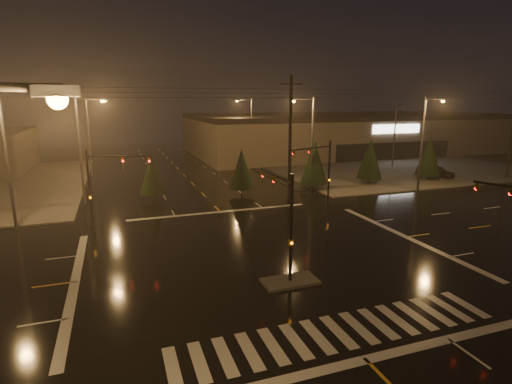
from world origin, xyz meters
TOP-DOWN VIEW (x-y plane):
  - ground at (0.00, 0.00)m, footprint 140.00×140.00m
  - sidewalk_ne at (30.00, 30.00)m, footprint 36.00×36.00m
  - median_island at (0.00, -4.00)m, footprint 3.00×1.60m
  - crosswalk at (0.00, -9.00)m, footprint 15.00×2.60m
  - stop_bar_near at (0.00, -11.00)m, footprint 16.00×0.50m
  - stop_bar_far at (0.00, 11.00)m, footprint 16.00×0.50m
  - parking_lot at (35.00, 28.00)m, footprint 50.00×24.00m
  - retail_building at (35.00, 45.99)m, footprint 60.20×28.30m
  - signal_mast_median at (0.00, -3.07)m, footprint 0.25×4.59m
  - signal_mast_ne at (9.50, 10.14)m, footprint 4.84×1.86m
  - signal_mast_nw at (-9.50, 10.14)m, footprint 4.84×1.86m
  - streetlight_1 at (-11.18, 18.00)m, footprint 2.77×0.32m
  - streetlight_2 at (-11.18, 34.00)m, footprint 2.77×0.32m
  - streetlight_3 at (11.18, 16.00)m, footprint 2.77×0.32m
  - streetlight_4 at (11.18, 36.00)m, footprint 2.77×0.32m
  - streetlight_5 at (-16.00, 11.18)m, footprint 0.32×2.77m
  - streetlight_6 at (22.00, 11.18)m, footprint 0.32×2.77m
  - utility_pole_1 at (8.00, 14.00)m, footprint 2.20×0.32m
  - conifer_0 at (12.10, 16.53)m, footprint 3.04×3.04m
  - conifer_1 at (19.73, 17.13)m, footprint 2.96×2.96m
  - conifer_2 at (27.88, 16.61)m, footprint 3.01×3.01m
  - conifer_3 at (-5.22, 17.27)m, footprint 2.46×2.46m
  - conifer_4 at (3.81, 16.73)m, footprint 2.63×2.63m
  - car_parked at (30.49, 17.79)m, footprint 2.97×4.70m

SIDE VIEW (x-z plane):
  - ground at x=0.00m, z-range 0.00..0.00m
  - crosswalk at x=0.00m, z-range 0.00..0.01m
  - stop_bar_near at x=0.00m, z-range 0.00..0.01m
  - stop_bar_far at x=0.00m, z-range 0.00..0.01m
  - parking_lot at x=35.00m, z-range 0.00..0.08m
  - sidewalk_ne at x=30.00m, z-range 0.00..0.12m
  - median_island at x=0.00m, z-range 0.00..0.15m
  - car_parked at x=30.49m, z-range 0.00..1.49m
  - conifer_3 at x=-5.22m, z-range 0.35..4.89m
  - conifer_4 at x=3.81m, z-range 0.35..5.16m
  - conifer_1 at x=19.73m, z-range 0.35..5.67m
  - conifer_2 at x=27.88m, z-range 0.35..5.75m
  - conifer_0 at x=12.10m, z-range 0.35..5.80m
  - signal_mast_median at x=0.00m, z-range 0.75..6.75m
  - signal_mast_ne at x=9.50m, z-range 0.79..6.79m
  - signal_mast_nw at x=-9.50m, z-range 0.79..6.79m
  - retail_building at x=35.00m, z-range 0.24..7.44m
  - streetlight_1 at x=-11.18m, z-range 0.80..10.80m
  - streetlight_2 at x=-11.18m, z-range 0.80..10.80m
  - streetlight_3 at x=11.18m, z-range 0.80..10.80m
  - streetlight_4 at x=11.18m, z-range 0.80..10.80m
  - streetlight_5 at x=-16.00m, z-range 0.80..10.80m
  - streetlight_6 at x=22.00m, z-range 0.80..10.80m
  - utility_pole_1 at x=8.00m, z-range 0.13..12.13m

